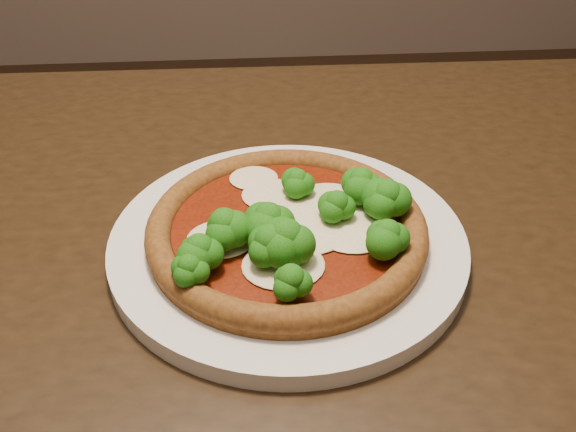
{
  "coord_description": "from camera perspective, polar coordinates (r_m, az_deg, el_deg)",
  "views": [
    {
      "loc": [
        0.13,
        -0.74,
        1.14
      ],
      "look_at": [
        0.16,
        -0.27,
        0.79
      ],
      "focal_mm": 40.0,
      "sensor_mm": 36.0,
      "label": 1
    }
  ],
  "objects": [
    {
      "name": "plate",
      "position": [
        0.61,
        0.0,
        -2.36
      ],
      "size": [
        0.33,
        0.33,
        0.02
      ],
      "primitive_type": "cylinder",
      "color": "silver",
      "rests_on": "dining_table"
    },
    {
      "name": "dining_table",
      "position": [
        0.69,
        -5.03,
        -7.97
      ],
      "size": [
        1.28,
        0.83,
        0.75
      ],
      "rotation": [
        0.0,
        0.0,
        -0.01
      ],
      "color": "black",
      "rests_on": "floor"
    },
    {
      "name": "pizza",
      "position": [
        0.58,
        0.26,
        -1.01
      ],
      "size": [
        0.26,
        0.26,
        0.06
      ],
      "rotation": [
        0.0,
        0.0,
        0.25
      ],
      "color": "brown",
      "rests_on": "plate"
    }
  ]
}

